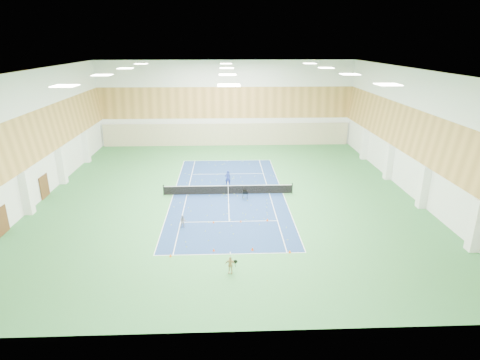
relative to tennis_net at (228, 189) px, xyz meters
name	(u,v)px	position (x,y,z in m)	size (l,w,h in m)	color
ground	(228,194)	(0.00, 0.00, -0.55)	(40.00, 40.00, 0.00)	#31743A
room_shell	(228,135)	(0.00, 0.00, 5.45)	(36.00, 40.00, 12.00)	white
wood_cladding	(227,114)	(0.00, 0.00, 7.45)	(36.00, 40.00, 8.00)	#C28D48
ceiling_light_grid	(227,71)	(0.00, 0.00, 11.37)	(21.40, 25.40, 0.06)	white
court_surface	(228,194)	(0.00, 0.00, -0.55)	(10.97, 23.77, 0.01)	navy
tennis_balls_scatter	(228,194)	(0.00, 0.00, -0.50)	(10.57, 22.77, 0.07)	#BDDF26
tennis_net	(228,189)	(0.00, 0.00, 0.00)	(12.80, 0.10, 1.10)	black
back_curtain	(227,135)	(0.00, 19.75, 1.05)	(35.40, 0.16, 3.20)	#C6B793
door_left_a	(1,221)	(-17.92, -8.00, 0.55)	(0.08, 1.80, 2.20)	#593319
door_left_b	(44,186)	(-17.92, 0.00, 0.55)	(0.08, 1.80, 2.20)	#593319
coach	(228,178)	(-0.01, 2.48, 0.30)	(0.62, 0.41, 1.70)	navy
child_court	(183,221)	(-3.79, -7.37, -0.01)	(0.52, 0.41, 1.08)	gray
child_apron	(230,265)	(-0.05, -14.36, 0.07)	(0.72, 0.30, 1.23)	tan
ball_cart	(245,195)	(1.59, -1.34, -0.11)	(0.51, 0.51, 0.88)	black
cone_svc_a	(183,222)	(-3.92, -6.47, -0.45)	(0.18, 0.18, 0.19)	#F4450C
cone_svc_b	(214,222)	(-1.32, -6.61, -0.45)	(0.18, 0.18, 0.20)	#FF5A0D
cone_svc_c	(241,221)	(0.98, -6.53, -0.45)	(0.18, 0.18, 0.19)	#FB540D
cone_svc_d	(267,220)	(3.25, -6.39, -0.44)	(0.21, 0.21, 0.23)	#FC520D
cone_base_a	(170,255)	(-4.26, -12.05, -0.44)	(0.20, 0.20, 0.22)	#E0600B
cone_base_b	(214,250)	(-1.20, -11.39, -0.44)	(0.19, 0.19, 0.21)	#FC4D0D
cone_base_c	(252,249)	(1.63, -11.39, -0.43)	(0.22, 0.22, 0.24)	#FF500D
cone_base_d	(290,251)	(4.31, -11.84, -0.44)	(0.20, 0.20, 0.22)	#FB610D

